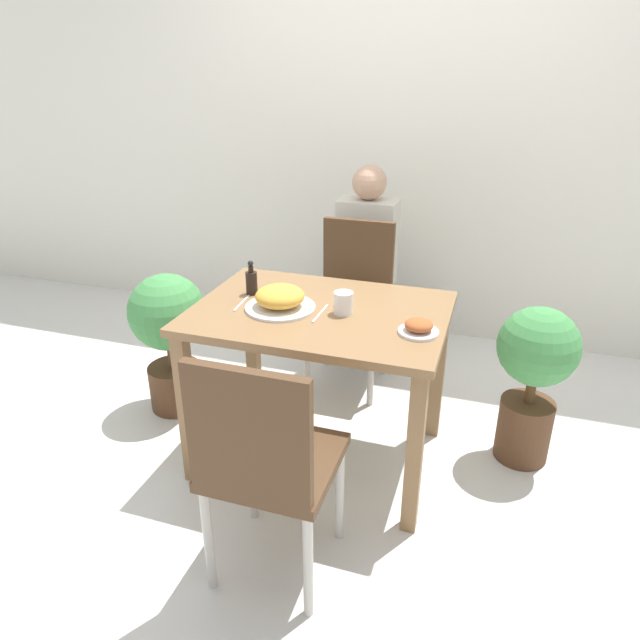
% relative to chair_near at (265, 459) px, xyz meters
% --- Properties ---
extents(ground_plane, '(16.00, 16.00, 0.00)m').
position_rel_chair_near_xyz_m(ground_plane, '(-0.05, 0.73, -0.52)').
color(ground_plane, silver).
extents(wall_back, '(8.00, 0.05, 2.60)m').
position_rel_chair_near_xyz_m(wall_back, '(-0.05, 2.27, 0.78)').
color(wall_back, silver).
rests_on(wall_back, ground_plane).
extents(dining_table, '(1.06, 0.77, 0.75)m').
position_rel_chair_near_xyz_m(dining_table, '(-0.05, 0.73, 0.11)').
color(dining_table, olive).
rests_on(dining_table, ground_plane).
extents(chair_near, '(0.42, 0.42, 0.92)m').
position_rel_chair_near_xyz_m(chair_near, '(0.00, 0.00, 0.00)').
color(chair_near, '#4C331E').
rests_on(chair_near, ground_plane).
extents(chair_far, '(0.42, 0.42, 0.92)m').
position_rel_chair_near_xyz_m(chair_far, '(-0.11, 1.48, 0.00)').
color(chair_far, '#4C331E').
rests_on(chair_far, ground_plane).
extents(food_plate, '(0.30, 0.30, 0.10)m').
position_rel_chair_near_xyz_m(food_plate, '(-0.21, 0.68, 0.27)').
color(food_plate, white).
rests_on(food_plate, dining_table).
extents(side_plate, '(0.16, 0.16, 0.06)m').
position_rel_chair_near_xyz_m(side_plate, '(0.38, 0.62, 0.25)').
color(side_plate, white).
rests_on(side_plate, dining_table).
extents(drink_cup, '(0.08, 0.08, 0.09)m').
position_rel_chair_near_xyz_m(drink_cup, '(0.05, 0.72, 0.27)').
color(drink_cup, white).
rests_on(drink_cup, dining_table).
extents(sauce_bottle, '(0.05, 0.05, 0.16)m').
position_rel_chair_near_xyz_m(sauce_bottle, '(-0.40, 0.80, 0.28)').
color(sauce_bottle, black).
rests_on(sauce_bottle, dining_table).
extents(fork_utensil, '(0.02, 0.18, 0.00)m').
position_rel_chair_near_xyz_m(fork_utensil, '(-0.39, 0.68, 0.23)').
color(fork_utensil, silver).
rests_on(fork_utensil, dining_table).
extents(spoon_utensil, '(0.01, 0.19, 0.00)m').
position_rel_chair_near_xyz_m(spoon_utensil, '(-0.03, 0.68, 0.23)').
color(spoon_utensil, silver).
rests_on(spoon_utensil, dining_table).
extents(potted_plant_left, '(0.39, 0.39, 0.75)m').
position_rel_chair_near_xyz_m(potted_plant_left, '(-0.91, 0.89, -0.07)').
color(potted_plant_left, '#51331E').
rests_on(potted_plant_left, ground_plane).
extents(potted_plant_right, '(0.35, 0.35, 0.75)m').
position_rel_chair_near_xyz_m(potted_plant_right, '(0.85, 1.01, -0.07)').
color(potted_plant_right, '#51331E').
rests_on(potted_plant_right, ground_plane).
extents(person_figure, '(0.34, 0.22, 1.17)m').
position_rel_chair_near_xyz_m(person_figure, '(-0.12, 1.85, 0.06)').
color(person_figure, '#2D3347').
rests_on(person_figure, ground_plane).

